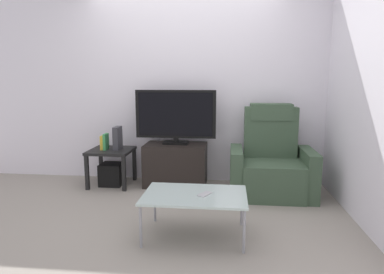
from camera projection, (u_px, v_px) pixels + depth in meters
The scene contains 13 objects.
ground_plane at pixel (172, 208), 3.70m from camera, with size 6.40×6.40×0.00m, color gray.
wall_back at pixel (185, 85), 4.59m from camera, with size 6.40×0.06×2.60m, color silver.
wall_side at pixel (363, 87), 3.28m from camera, with size 0.06×4.48×2.60m, color silver.
tv_stand at pixel (176, 165), 4.47m from camera, with size 0.80×0.48×0.55m.
television at pixel (176, 116), 4.39m from camera, with size 1.04×0.20×0.70m.
recliner_armchair at pixel (271, 164), 4.12m from camera, with size 0.98×0.78×1.08m.
side_table at pixel (111, 155), 4.46m from camera, with size 0.54×0.54×0.48m.
subwoofer_box at pixel (112, 174), 4.50m from camera, with size 0.29×0.29×0.29m, color black.
book_leftmost at pixel (103, 143), 4.42m from camera, with size 0.04×0.11×0.18m, color gold.
book_middle at pixel (106, 142), 4.42m from camera, with size 0.03×0.14×0.21m, color #388C4C.
game_console at pixel (118, 138), 4.42m from camera, with size 0.07×0.20×0.30m, color #333338.
coffee_table at pixel (195, 197), 2.99m from camera, with size 0.90×0.60×0.39m.
cell_phone at pixel (205, 194), 2.97m from camera, with size 0.07×0.15×0.01m, color #B7B7BC.
Camera 1 is at (0.60, -3.48, 1.37)m, focal length 32.00 mm.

